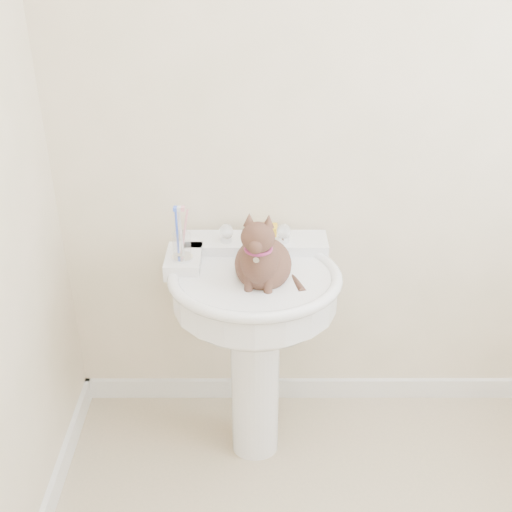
{
  "coord_description": "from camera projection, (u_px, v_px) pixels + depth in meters",
  "views": [
    {
      "loc": [
        -0.39,
        -1.0,
        1.85
      ],
      "look_at": [
        -0.38,
        0.79,
        0.85
      ],
      "focal_mm": 45.0,
      "sensor_mm": 36.0,
      "label": 1
    }
  ],
  "objects": [
    {
      "name": "wall_back",
      "position": [
        371.0,
        106.0,
        2.13
      ],
      "size": [
        2.2,
        0.0,
        2.5
      ],
      "primitive_type": null,
      "color": "beige",
      "rests_on": "ground"
    },
    {
      "name": "baseboard_back",
      "position": [
        347.0,
        388.0,
        2.71
      ],
      "size": [
        2.2,
        0.02,
        0.09
      ],
      "primitive_type": "cube",
      "color": "white",
      "rests_on": "floor"
    },
    {
      "name": "pedestal_sink",
      "position": [
        254.0,
        310.0,
        2.17
      ],
      "size": [
        0.59,
        0.58,
        0.81
      ],
      "color": "white",
      "rests_on": "floor"
    },
    {
      "name": "faucet",
      "position": [
        255.0,
        234.0,
        2.19
      ],
      "size": [
        0.28,
        0.12,
        0.14
      ],
      "color": "silver",
      "rests_on": "pedestal_sink"
    },
    {
      "name": "soap_bar",
      "position": [
        264.0,
        229.0,
        2.28
      ],
      "size": [
        0.09,
        0.06,
        0.03
      ],
      "primitive_type": "cube",
      "rotation": [
        0.0,
        0.0,
        -0.1
      ],
      "color": "gold",
      "rests_on": "pedestal_sink"
    },
    {
      "name": "toothbrush_cup",
      "position": [
        182.0,
        245.0,
        2.1
      ],
      "size": [
        0.07,
        0.07,
        0.18
      ],
      "rotation": [
        0.0,
        0.0,
        0.1
      ],
      "color": "silver",
      "rests_on": "pedestal_sink"
    },
    {
      "name": "cat",
      "position": [
        263.0,
        261.0,
        2.04
      ],
      "size": [
        0.2,
        0.26,
        0.37
      ],
      "rotation": [
        0.0,
        0.0,
        -0.17
      ],
      "color": "brown",
      "rests_on": "pedestal_sink"
    }
  ]
}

